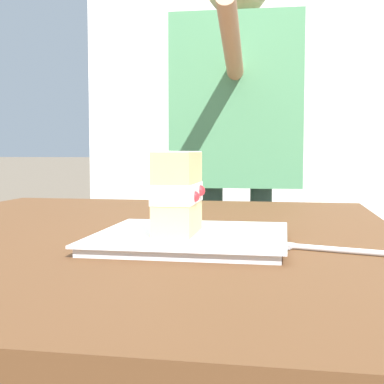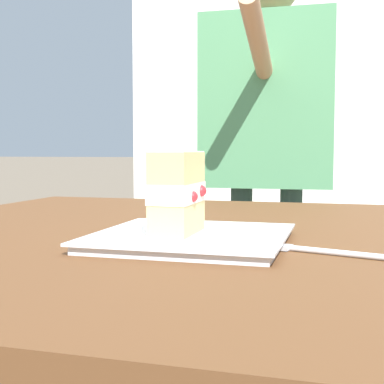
{
  "view_description": "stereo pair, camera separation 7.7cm",
  "coord_description": "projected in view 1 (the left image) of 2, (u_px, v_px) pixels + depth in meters",
  "views": [
    {
      "loc": [
        0.87,
        0.28,
        0.86
      ],
      "look_at": [
        0.12,
        0.15,
        0.81
      ],
      "focal_mm": 49.85,
      "sensor_mm": 36.0,
      "label": 1
    },
    {
      "loc": [
        0.86,
        0.35,
        0.86
      ],
      "look_at": [
        0.12,
        0.15,
        0.81
      ],
      "focal_mm": 49.85,
      "sensor_mm": 36.0,
      "label": 2
    }
  ],
  "objects": [
    {
      "name": "diner_person",
      "position": [
        237.0,
        110.0,
        1.68
      ],
      "size": [
        0.54,
        0.41,
        1.49
      ],
      "color": "#334B43",
      "rests_on": "ground"
    },
    {
      "name": "cake_slice",
      "position": [
        178.0,
        192.0,
        0.76
      ],
      "size": [
        0.11,
        0.06,
        0.12
      ],
      "color": "#E0C17A",
      "rests_on": "dessert_plate"
    },
    {
      "name": "patio_building",
      "position": [
        329.0,
        76.0,
        5.13
      ],
      "size": [
        3.59,
        3.51,
        3.19
      ],
      "color": "silver",
      "rests_on": "ground"
    },
    {
      "name": "dessert_plate",
      "position": [
        192.0,
        238.0,
        0.77
      ],
      "size": [
        0.27,
        0.27,
        0.02
      ],
      "color": "white",
      "rests_on": "patio_table"
    },
    {
      "name": "patio_table",
      "position": [
        121.0,
        292.0,
        0.92
      ],
      "size": [
        1.1,
        0.94,
        0.73
      ],
      "color": "brown",
      "rests_on": "ground"
    },
    {
      "name": "dessert_fork",
      "position": [
        323.0,
        249.0,
        0.71
      ],
      "size": [
        0.06,
        0.17,
        0.01
      ],
      "color": "silver",
      "rests_on": "patio_table"
    }
  ]
}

